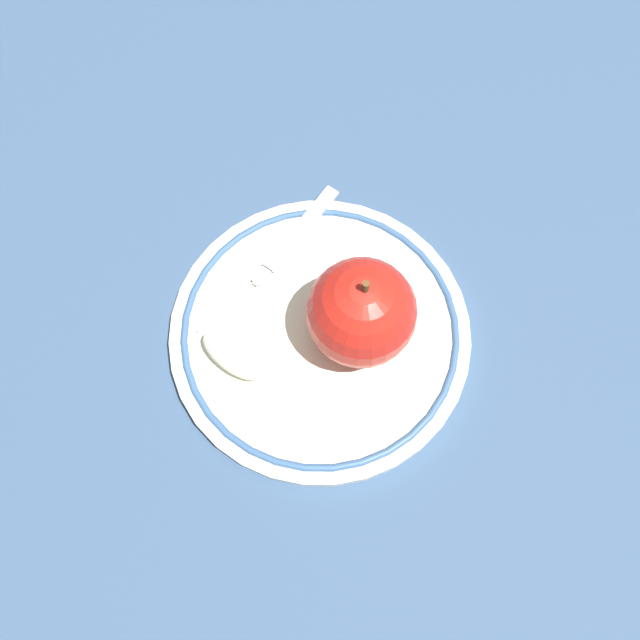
{
  "coord_description": "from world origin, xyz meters",
  "views": [
    {
      "loc": [
        -0.13,
        0.1,
        0.49
      ],
      "look_at": [
        0.01,
        -0.01,
        0.04
      ],
      "focal_mm": 35.0,
      "sensor_mm": 36.0,
      "label": 1
    }
  ],
  "objects_px": {
    "plate": "(320,332)",
    "apple_red_whole": "(361,313)",
    "apple_slice_front": "(232,355)",
    "fork": "(278,257)"
  },
  "relations": [
    {
      "from": "apple_slice_front",
      "to": "fork",
      "type": "bearing_deg",
      "value": -72.09
    },
    {
      "from": "apple_slice_front",
      "to": "apple_red_whole",
      "type": "bearing_deg",
      "value": -129.11
    },
    {
      "from": "apple_red_whole",
      "to": "apple_slice_front",
      "type": "bearing_deg",
      "value": 64.12
    },
    {
      "from": "apple_red_whole",
      "to": "fork",
      "type": "relative_size",
      "value": 0.55
    },
    {
      "from": "fork",
      "to": "plate",
      "type": "bearing_deg",
      "value": 64.37
    },
    {
      "from": "plate",
      "to": "apple_red_whole",
      "type": "relative_size",
      "value": 2.61
    },
    {
      "from": "plate",
      "to": "apple_slice_front",
      "type": "bearing_deg",
      "value": 71.47
    },
    {
      "from": "apple_red_whole",
      "to": "apple_slice_front",
      "type": "distance_m",
      "value": 0.11
    },
    {
      "from": "plate",
      "to": "apple_red_whole",
      "type": "distance_m",
      "value": 0.06
    },
    {
      "from": "apple_slice_front",
      "to": "plate",
      "type": "bearing_deg",
      "value": -121.77
    }
  ]
}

